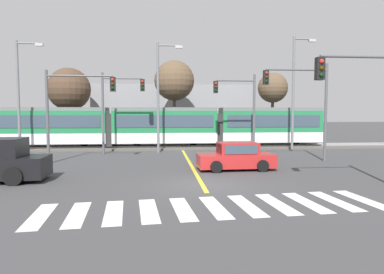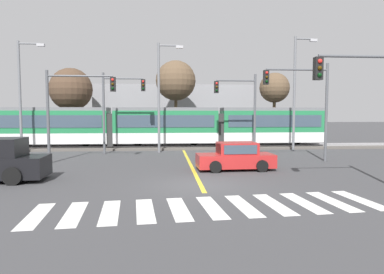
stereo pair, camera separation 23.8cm
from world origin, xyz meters
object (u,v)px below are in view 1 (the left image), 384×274
Objects in this scene: sedan_crossing at (236,157)px; traffic_light_far_right at (241,102)px; street_lamp_east at (295,88)px; bare_tree_far_west at (69,89)px; light_rail_tram at (165,125)px; bare_tree_east at (273,88)px; traffic_light_far_left at (117,101)px; traffic_light_mid_left at (72,101)px; traffic_light_near_right at (372,94)px; street_lamp_west at (21,90)px; traffic_light_mid_right at (305,96)px; street_lamp_centre at (160,91)px; bare_tree_west at (174,81)px.

sedan_crossing is 0.70× the size of traffic_light_far_right.
street_lamp_east is 21.90m from bare_tree_far_west.
bare_tree_east is at bearing 23.75° from light_rail_tram.
traffic_light_far_left is at bearing 132.90° from sedan_crossing.
traffic_light_far_right is (11.59, 4.09, 0.07)m from traffic_light_mid_left.
bare_tree_far_west is at bearing 147.29° from traffic_light_far_right.
traffic_light_near_right is 22.47m from bare_tree_east.
street_lamp_east is (21.67, -0.21, 0.32)m from street_lamp_west.
traffic_light_mid_right reaches higher than light_rail_tram.
traffic_light_far_left is at bearing -149.34° from bare_tree_east.
traffic_light_mid_left is at bearing -114.81° from traffic_light_far_left.
traffic_light_mid_right reaches higher than sedan_crossing.
light_rail_tram is 3.26× the size of street_lamp_centre.
traffic_light_mid_left is 0.62× the size of street_lamp_east.
bare_tree_west reaches higher than traffic_light_far_right.
bare_tree_far_west reaches higher than bare_tree_east.
traffic_light_mid_left is (-5.83, -8.59, 1.85)m from light_rail_tram.
bare_tree_west is (6.85, 13.15, 2.48)m from traffic_light_mid_left.
sedan_crossing is 12.04m from street_lamp_east.
traffic_light_mid_right is 0.74× the size of street_lamp_centre.
traffic_light_far_left is at bearing -118.97° from bare_tree_west.
sedan_crossing is at bearing -19.29° from traffic_light_mid_left.
traffic_light_mid_right is at bearing -31.95° from street_lamp_centre.
light_rail_tram is 11.80m from street_lamp_west.
traffic_light_mid_left is at bearing -135.84° from street_lamp_centre.
street_lamp_centre reaches higher than sedan_crossing.
bare_tree_west is (12.10, 7.47, 1.49)m from street_lamp_west.
street_lamp_centre is at bearing 44.16° from traffic_light_mid_left.
traffic_light_near_right is 0.69× the size of street_lamp_west.
traffic_light_far_left is 0.72× the size of street_lamp_centre.
bare_tree_west is 10.44m from bare_tree_east.
light_rail_tram is at bearing 163.64° from street_lamp_east.
bare_tree_west is at bearing 77.37° from light_rail_tram.
traffic_light_mid_left is at bearing -74.89° from bare_tree_far_west.
traffic_light_near_right is at bearing -58.06° from street_lamp_centre.
traffic_light_far_left is 7.52m from street_lamp_west.
bare_tree_far_west is (-15.36, 9.86, 1.55)m from traffic_light_far_right.
sedan_crossing is 0.51× the size of bare_tree_west.
street_lamp_east is at bearing -16.36° from light_rail_tram.
traffic_light_far_right is 0.79× the size of bare_tree_far_west.
traffic_light_mid_right is at bearing -38.01° from bare_tree_far_west.
traffic_light_near_right is 22.99m from bare_tree_west.
traffic_light_mid_right is (5.11, 2.87, 3.50)m from sedan_crossing.
traffic_light_near_right is 24.00m from street_lamp_west.
traffic_light_mid_right is (3.12, -4.58, 0.23)m from traffic_light_far_right.
traffic_light_mid_left is at bearing -47.30° from street_lamp_west.
traffic_light_far_left is at bearing -169.22° from street_lamp_centre.
traffic_light_mid_left is 15.04m from bare_tree_west.
street_lamp_centre is (3.29, 0.63, 0.80)m from traffic_light_far_left.
traffic_light_mid_right is at bearing -22.32° from traffic_light_far_left.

